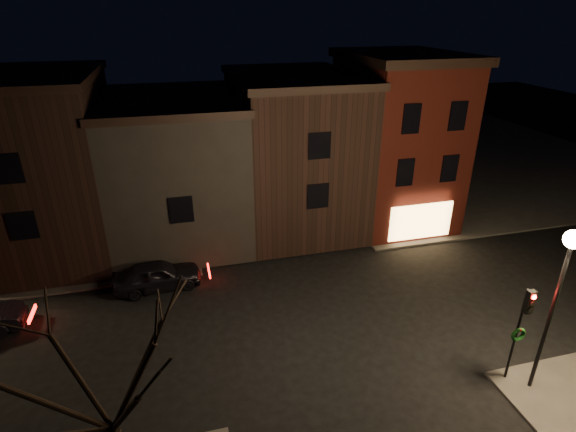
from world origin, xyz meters
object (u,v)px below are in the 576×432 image
(street_lamp_near, at_px, (564,270))
(bare_tree_left, at_px, (98,363))
(traffic_signal, at_px, (522,322))
(parked_car_a, at_px, (157,275))

(street_lamp_near, xyz_separation_m, bare_tree_left, (-14.20, -1.00, 0.25))
(street_lamp_near, distance_m, traffic_signal, 2.49)
(street_lamp_near, bearing_deg, bare_tree_left, -175.97)
(bare_tree_left, distance_m, parked_car_a, 12.35)
(traffic_signal, xyz_separation_m, parked_car_a, (-12.87, 9.90, -2.07))
(parked_car_a, bearing_deg, street_lamp_near, -132.83)
(bare_tree_left, height_order, parked_car_a, bare_tree_left)
(street_lamp_near, height_order, bare_tree_left, bare_tree_left)
(parked_car_a, bearing_deg, traffic_signal, -132.75)
(bare_tree_left, bearing_deg, street_lamp_near, 4.03)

